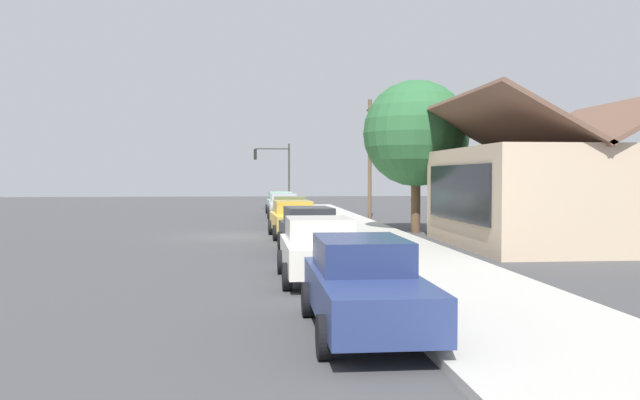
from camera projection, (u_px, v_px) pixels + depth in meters
name	position (u px, v px, depth m)	size (l,w,h in m)	color
ground_plane	(233.00, 236.00, 29.97)	(120.00, 120.00, 0.00)	#424244
sidewalk_curb	(358.00, 234.00, 30.51)	(60.00, 4.20, 0.16)	#B2AFA8
car_seafoam	(280.00, 203.00, 47.40)	(4.70, 2.05, 1.59)	#9ED1BC
car_silver	(284.00, 206.00, 41.59)	(4.50, 1.95, 1.59)	silver
car_olive	(290.00, 212.00, 35.49)	(4.60, 2.24, 1.59)	olive
car_mustard	(293.00, 219.00, 29.61)	(4.88, 2.16, 1.59)	gold
car_charcoal	(310.00, 230.00, 23.29)	(4.90, 2.17, 1.59)	#2D3035
car_ivory	(320.00, 249.00, 17.30)	(4.42, 2.10, 1.59)	silver
car_navy	(364.00, 285.00, 11.51)	(4.87, 1.93, 1.59)	navy
storefront_building	(546.00, 194.00, 25.74)	(9.71, 7.18, 5.69)	#CCB293
shade_tree	(416.00, 134.00, 31.73)	(4.99, 4.99, 7.18)	brown
traffic_light_main	(275.00, 166.00, 52.22)	(0.37, 2.79, 5.20)	#383833
utility_pole_wooden	(370.00, 156.00, 42.73)	(1.80, 0.24, 7.50)	brown
fire_hydrant_red	(335.00, 229.00, 27.59)	(0.22, 0.22, 0.71)	red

